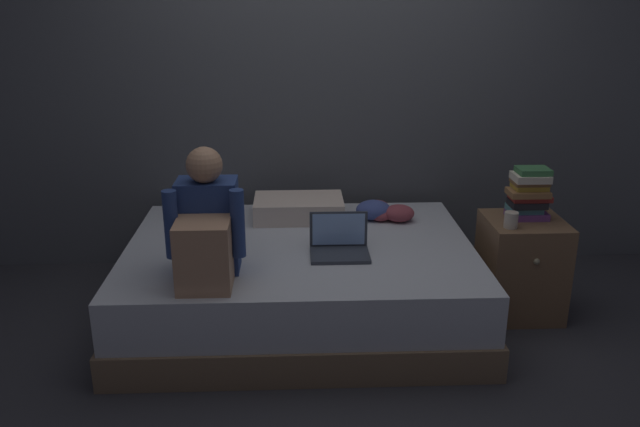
# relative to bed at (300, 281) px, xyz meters

# --- Properties ---
(ground_plane) EXTENTS (8.00, 8.00, 0.00)m
(ground_plane) POSITION_rel_bed_xyz_m (0.20, -0.30, -0.23)
(ground_plane) COLOR #2D2D33
(wall_back) EXTENTS (5.60, 0.10, 2.70)m
(wall_back) POSITION_rel_bed_xyz_m (0.20, 0.90, 1.12)
(wall_back) COLOR #4C4F54
(wall_back) RESTS_ON ground_plane
(bed) EXTENTS (2.00, 1.50, 0.46)m
(bed) POSITION_rel_bed_xyz_m (0.00, 0.00, 0.00)
(bed) COLOR #7A6047
(bed) RESTS_ON ground_plane
(nightstand) EXTENTS (0.44, 0.46, 0.58)m
(nightstand) POSITION_rel_bed_xyz_m (1.30, 0.00, 0.06)
(nightstand) COLOR brown
(nightstand) RESTS_ON ground_plane
(person_sitting) EXTENTS (0.39, 0.44, 0.66)m
(person_sitting) POSITION_rel_bed_xyz_m (-0.46, -0.43, 0.48)
(person_sitting) COLOR navy
(person_sitting) RESTS_ON bed
(laptop) EXTENTS (0.32, 0.23, 0.22)m
(laptop) POSITION_rel_bed_xyz_m (0.22, -0.16, 0.29)
(laptop) COLOR #333842
(laptop) RESTS_ON bed
(pillow) EXTENTS (0.56, 0.36, 0.13)m
(pillow) POSITION_rel_bed_xyz_m (-0.00, 0.45, 0.30)
(pillow) COLOR beige
(pillow) RESTS_ON bed
(book_stack) EXTENTS (0.24, 0.17, 0.30)m
(book_stack) POSITION_rel_bed_xyz_m (1.31, 0.03, 0.50)
(book_stack) COLOR #703D84
(book_stack) RESTS_ON nightstand
(mug) EXTENTS (0.08, 0.08, 0.09)m
(mug) POSITION_rel_bed_xyz_m (1.17, -0.12, 0.40)
(mug) COLOR #BCB2A3
(mug) RESTS_ON nightstand
(clothes_pile) EXTENTS (0.36, 0.30, 0.12)m
(clothes_pile) POSITION_rel_bed_xyz_m (0.52, 0.41, 0.29)
(clothes_pile) COLOR #8E3D47
(clothes_pile) RESTS_ON bed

